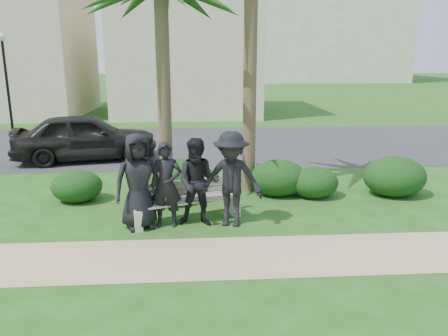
{
  "coord_description": "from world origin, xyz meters",
  "views": [
    {
      "loc": [
        -0.6,
        -8.55,
        3.28
      ],
      "look_at": [
        0.04,
        1.0,
        0.84
      ],
      "focal_mm": 35.0,
      "sensor_mm": 36.0,
      "label": 1
    }
  ],
  "objects": [
    {
      "name": "stucco_bldg_right",
      "position": [
        -1.0,
        18.0,
        3.66
      ],
      "size": [
        8.4,
        8.4,
        7.3
      ],
      "color": "#C3B392",
      "rests_on": "ground"
    },
    {
      "name": "ground",
      "position": [
        0.0,
        0.0,
        0.0
      ],
      "size": [
        160.0,
        160.0,
        0.0
      ],
      "primitive_type": "plane",
      "color": "#244C15",
      "rests_on": "ground"
    },
    {
      "name": "man_c",
      "position": [
        -0.55,
        -0.3,
        0.88
      ],
      "size": [
        0.93,
        0.77,
        1.77
      ],
      "primitive_type": "imported",
      "rotation": [
        0.0,
        0.0,
        -0.12
      ],
      "color": "black",
      "rests_on": "ground"
    },
    {
      "name": "hedge_d",
      "position": [
        1.41,
        1.56,
        0.45
      ],
      "size": [
        1.37,
        1.13,
        0.89
      ],
      "primitive_type": "ellipsoid",
      "color": "black",
      "rests_on": "ground"
    },
    {
      "name": "hedge_b",
      "position": [
        -1.32,
        1.13,
        0.43
      ],
      "size": [
        1.31,
        1.08,
        0.85
      ],
      "primitive_type": "ellipsoid",
      "color": "black",
      "rests_on": "ground"
    },
    {
      "name": "asphalt_street",
      "position": [
        0.0,
        8.0,
        0.0
      ],
      "size": [
        160.0,
        8.0,
        0.01
      ],
      "primitive_type": "cube",
      "color": "#2D2D30",
      "rests_on": "ground"
    },
    {
      "name": "hedge_a",
      "position": [
        -3.36,
        1.38,
        0.38
      ],
      "size": [
        1.17,
        0.97,
        0.77
      ],
      "primitive_type": "ellipsoid",
      "color": "black",
      "rests_on": "ground"
    },
    {
      "name": "hedge_c",
      "position": [
        -0.9,
        1.48,
        0.49
      ],
      "size": [
        1.5,
        1.24,
        0.98
      ],
      "primitive_type": "ellipsoid",
      "color": "black",
      "rests_on": "ground"
    },
    {
      "name": "street_lamp",
      "position": [
        -9.0,
        12.0,
        2.94
      ],
      "size": [
        0.36,
        0.36,
        4.29
      ],
      "color": "black",
      "rests_on": "ground"
    },
    {
      "name": "car_a",
      "position": [
        -4.13,
        5.63,
        0.76
      ],
      "size": [
        4.74,
        2.63,
        1.53
      ],
      "primitive_type": "imported",
      "rotation": [
        0.0,
        0.0,
        1.76
      ],
      "color": "black",
      "rests_on": "ground"
    },
    {
      "name": "man_b",
      "position": [
        -1.17,
        -0.29,
        0.85
      ],
      "size": [
        0.65,
        0.45,
        1.7
      ],
      "primitive_type": "imported",
      "rotation": [
        0.0,
        0.0,
        -0.08
      ],
      "color": "black",
      "rests_on": "ground"
    },
    {
      "name": "man_a",
      "position": [
        -1.71,
        -0.36,
        0.95
      ],
      "size": [
        1.07,
        0.88,
        1.89
      ],
      "primitive_type": "imported",
      "rotation": [
        0.0,
        0.0,
        0.34
      ],
      "color": "black",
      "rests_on": "ground"
    },
    {
      "name": "hedge_f",
      "position": [
        4.22,
        1.34,
        0.49
      ],
      "size": [
        1.51,
        1.25,
        0.98
      ],
      "primitive_type": "ellipsoid",
      "color": "black",
      "rests_on": "ground"
    },
    {
      "name": "footpath",
      "position": [
        0.0,
        -1.8,
        0.0
      ],
      "size": [
        30.0,
        1.6,
        0.01
      ],
      "primitive_type": "cube",
      "color": "tan",
      "rests_on": "ground"
    },
    {
      "name": "man_d",
      "position": [
        0.09,
        -0.35,
        0.95
      ],
      "size": [
        1.36,
        0.99,
        1.9
      ],
      "primitive_type": "imported",
      "rotation": [
        0.0,
        0.0,
        -0.25
      ],
      "color": "black",
      "rests_on": "ground"
    },
    {
      "name": "hedge_e",
      "position": [
        2.24,
        1.33,
        0.38
      ],
      "size": [
        1.16,
        0.96,
        0.75
      ],
      "primitive_type": "ellipsoid",
      "color": "black",
      "rests_on": "ground"
    },
    {
      "name": "park_bench",
      "position": [
        -0.8,
        -0.01,
        0.35
      ],
      "size": [
        2.39,
        1.23,
        0.78
      ],
      "rotation": [
        0.0,
        0.0,
        0.34
      ],
      "color": "#A99C8E",
      "rests_on": "ground"
    }
  ]
}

